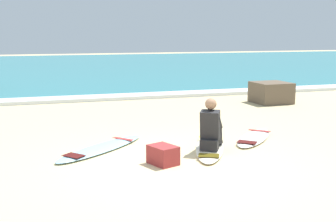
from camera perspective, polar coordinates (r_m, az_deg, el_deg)
ground_plane at (r=7.35m, az=1.22°, el=-7.06°), size 80.00×80.00×0.00m
sea at (r=28.14m, az=-12.94°, el=5.66°), size 80.00×28.00×0.10m
breaking_foam at (r=14.60m, az=-8.44°, el=1.76°), size 80.00×0.90×0.11m
surfboard_main at (r=8.36m, az=5.53°, el=-4.71°), size 1.41×2.27×0.08m
surfer_seated at (r=8.03m, az=5.65°, el=-2.39°), size 0.66×0.77×0.95m
surfboard_spare_near at (r=8.34m, az=-8.72°, el=-4.81°), size 2.12×1.94×0.08m
surfboard_spare_far at (r=9.23m, az=11.23°, el=-3.42°), size 1.62×1.71×0.08m
shoreline_rock at (r=14.03m, az=13.41°, el=2.37°), size 1.10×1.08×0.65m
beach_bag at (r=7.33m, az=-0.66°, el=-5.80°), size 0.51×0.58×0.32m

